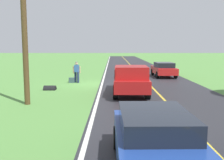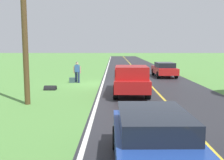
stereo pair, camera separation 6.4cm
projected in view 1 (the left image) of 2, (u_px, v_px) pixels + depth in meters
name	position (u px, v px, depth m)	size (l,w,h in m)	color
ground_plane	(91.00, 84.00, 20.54)	(200.00, 200.00, 0.00)	#568E42
road_surface	(149.00, 84.00, 20.53)	(7.79, 120.00, 0.00)	#28282D
lane_edge_line	(102.00, 84.00, 20.53)	(0.16, 117.60, 0.00)	silver
lane_centre_line	(149.00, 84.00, 20.53)	(0.14, 117.60, 0.00)	gold
hitchhiker_walking	(77.00, 71.00, 21.26)	(0.62, 0.51, 1.75)	navy
suitcase_carried	(72.00, 80.00, 21.24)	(0.20, 0.46, 0.43)	#384C56
pickup_truck_passing	(131.00, 79.00, 16.00)	(2.19, 5.44, 1.82)	#B21919
sedan_ahead_same_lane	(156.00, 140.00, 6.13)	(1.99, 4.43, 1.41)	navy
sedan_near_oncoming	(164.00, 69.00, 25.44)	(1.98, 4.43, 1.41)	red
utility_pole_roadside	(24.00, 23.00, 12.83)	(0.28, 0.28, 8.19)	brown
drainage_culvert	(50.00, 90.00, 17.79)	(0.60, 0.60, 0.80)	black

